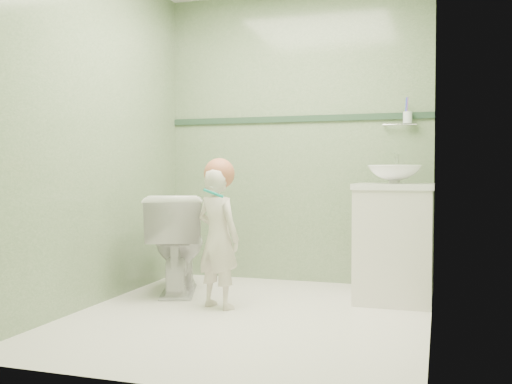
% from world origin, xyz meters
% --- Properties ---
extents(ground, '(2.50, 2.50, 0.00)m').
position_xyz_m(ground, '(0.00, 0.00, 0.00)').
color(ground, white).
rests_on(ground, ground).
extents(room_shell, '(2.50, 2.54, 2.40)m').
position_xyz_m(room_shell, '(0.00, 0.00, 1.20)').
color(room_shell, gray).
rests_on(room_shell, ground).
extents(trim_stripe, '(2.20, 0.02, 0.05)m').
position_xyz_m(trim_stripe, '(0.00, 1.24, 1.35)').
color(trim_stripe, '#2A4632').
rests_on(trim_stripe, room_shell).
extents(vanity, '(0.52, 0.50, 0.80)m').
position_xyz_m(vanity, '(0.84, 0.70, 0.40)').
color(vanity, white).
rests_on(vanity, ground).
extents(counter, '(0.54, 0.52, 0.04)m').
position_xyz_m(counter, '(0.84, 0.70, 0.81)').
color(counter, white).
rests_on(counter, vanity).
extents(basin, '(0.37, 0.37, 0.13)m').
position_xyz_m(basin, '(0.84, 0.70, 0.89)').
color(basin, white).
rests_on(basin, counter).
extents(faucet, '(0.03, 0.13, 0.18)m').
position_xyz_m(faucet, '(0.84, 0.89, 0.97)').
color(faucet, silver).
rests_on(faucet, counter).
extents(cup_holder, '(0.26, 0.07, 0.21)m').
position_xyz_m(cup_holder, '(0.89, 1.18, 1.33)').
color(cup_holder, silver).
rests_on(cup_holder, room_shell).
extents(toilet, '(0.64, 0.83, 0.74)m').
position_xyz_m(toilet, '(-0.74, 0.52, 0.37)').
color(toilet, white).
rests_on(toilet, ground).
extents(toddler, '(0.40, 0.33, 0.93)m').
position_xyz_m(toddler, '(-0.27, 0.15, 0.47)').
color(toddler, beige).
rests_on(toddler, ground).
extents(hair_cap, '(0.21, 0.21, 0.21)m').
position_xyz_m(hair_cap, '(-0.27, 0.18, 0.90)').
color(hair_cap, '#B16444').
rests_on(hair_cap, toddler).
extents(teal_toothbrush, '(0.11, 0.14, 0.08)m').
position_xyz_m(teal_toothbrush, '(-0.24, 0.01, 0.78)').
color(teal_toothbrush, '#119383').
rests_on(teal_toothbrush, toddler).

